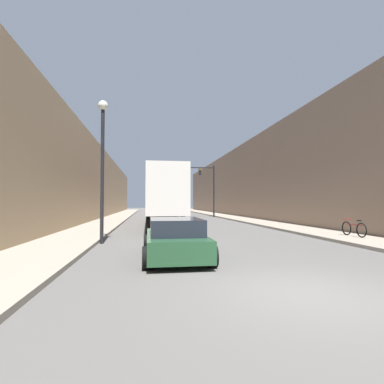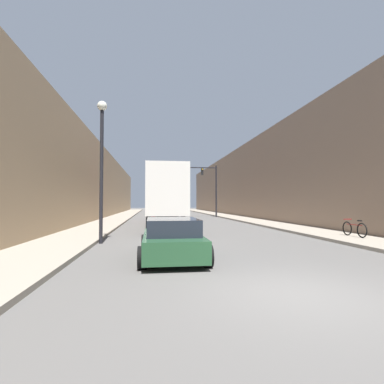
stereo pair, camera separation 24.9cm
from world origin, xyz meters
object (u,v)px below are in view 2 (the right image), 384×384
at_px(traffic_signal_gantry, 201,180).
at_px(parked_bicycle, 354,229).
at_px(street_lamp, 102,151).
at_px(sedan_car, 172,239).
at_px(semi_truck, 163,196).

height_order(traffic_signal_gantry, parked_bicycle, traffic_signal_gantry).
relative_size(traffic_signal_gantry, street_lamp, 1.14).
relative_size(sedan_car, traffic_signal_gantry, 0.59).
xyz_separation_m(semi_truck, parked_bicycle, (9.14, -9.37, -1.82)).
relative_size(semi_truck, traffic_signal_gantry, 1.89).
bearing_deg(street_lamp, parked_bicycle, -0.91).
height_order(traffic_signal_gantry, street_lamp, traffic_signal_gantry).
bearing_deg(street_lamp, sedan_car, -53.69).
bearing_deg(parked_bicycle, traffic_signal_gantry, 99.09).
bearing_deg(sedan_car, traffic_signal_gantry, 78.75).
relative_size(sedan_car, parked_bicycle, 2.39).
xyz_separation_m(traffic_signal_gantry, parked_bicycle, (3.82, -23.89, -4.23)).
relative_size(sedan_car, street_lamp, 0.67).
height_order(street_lamp, parked_bicycle, street_lamp).
bearing_deg(sedan_car, street_lamp, 126.31).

